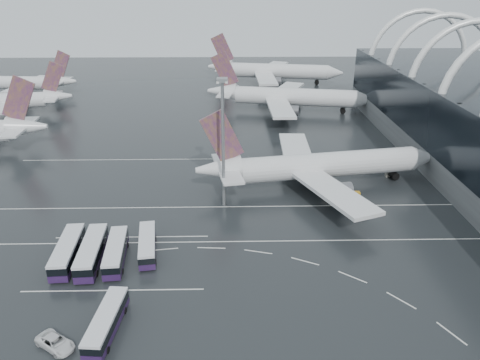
{
  "coord_description": "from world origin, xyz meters",
  "views": [
    {
      "loc": [
        -5.69,
        -75.33,
        44.22
      ],
      "look_at": [
        -3.82,
        9.91,
        7.0
      ],
      "focal_mm": 35.0,
      "sensor_mm": 36.0,
      "label": 1
    }
  ],
  "objects_px": {
    "airliner_gate_b": "(286,97)",
    "bus_row_near_a": "(68,251)",
    "airliner_gate_c": "(272,71)",
    "gse_cart_belly_b": "(339,164)",
    "bus_row_near_c": "(116,252)",
    "van_curve_a": "(55,343)",
    "floodlight_mast": "(223,129)",
    "bus_row_near_b": "(92,252)",
    "gse_cart_belly_a": "(355,194)",
    "airliner_main": "(317,166)",
    "gse_cart_belly_e": "(329,160)",
    "jet_remote_mid": "(14,101)",
    "bus_row_far_b": "(106,322)",
    "jet_remote_far": "(29,83)",
    "gse_cart_belly_d": "(390,174)",
    "bus_row_near_d": "(147,244)"
  },
  "relations": [
    {
      "from": "gse_cart_belly_b",
      "to": "jet_remote_mid",
      "type": "bearing_deg",
      "value": 153.18
    },
    {
      "from": "gse_cart_belly_a",
      "to": "gse_cart_belly_e",
      "type": "bearing_deg",
      "value": 94.51
    },
    {
      "from": "van_curve_a",
      "to": "jet_remote_mid",
      "type": "bearing_deg",
      "value": 59.64
    },
    {
      "from": "van_curve_a",
      "to": "gse_cart_belly_d",
      "type": "bearing_deg",
      "value": -12.95
    },
    {
      "from": "jet_remote_mid",
      "to": "bus_row_far_b",
      "type": "distance_m",
      "value": 125.49
    },
    {
      "from": "gse_cart_belly_b",
      "to": "airliner_main",
      "type": "bearing_deg",
      "value": -123.65
    },
    {
      "from": "airliner_gate_b",
      "to": "airliner_main",
      "type": "bearing_deg",
      "value": -79.54
    },
    {
      "from": "gse_cart_belly_e",
      "to": "bus_row_near_d",
      "type": "bearing_deg",
      "value": -133.46
    },
    {
      "from": "jet_remote_mid",
      "to": "bus_row_near_d",
      "type": "relative_size",
      "value": 3.33
    },
    {
      "from": "bus_row_near_b",
      "to": "van_curve_a",
      "type": "distance_m",
      "value": 20.04
    },
    {
      "from": "bus_row_near_c",
      "to": "gse_cart_belly_a",
      "type": "xyz_separation_m",
      "value": [
        46.53,
        23.97,
        -1.15
      ]
    },
    {
      "from": "jet_remote_far",
      "to": "gse_cart_belly_d",
      "type": "height_order",
      "value": "jet_remote_far"
    },
    {
      "from": "bus_row_near_a",
      "to": "gse_cart_belly_e",
      "type": "bearing_deg",
      "value": -54.17
    },
    {
      "from": "bus_row_near_a",
      "to": "floodlight_mast",
      "type": "bearing_deg",
      "value": -56.0
    },
    {
      "from": "jet_remote_mid",
      "to": "bus_row_near_c",
      "type": "relative_size",
      "value": 3.16
    },
    {
      "from": "jet_remote_mid",
      "to": "bus_row_near_c",
      "type": "height_order",
      "value": "jet_remote_mid"
    },
    {
      "from": "airliner_gate_c",
      "to": "jet_remote_mid",
      "type": "height_order",
      "value": "airliner_gate_c"
    },
    {
      "from": "bus_row_near_a",
      "to": "bus_row_near_d",
      "type": "bearing_deg",
      "value": -84.35
    },
    {
      "from": "airliner_gate_b",
      "to": "jet_remote_far",
      "type": "bearing_deg",
      "value": 175.1
    },
    {
      "from": "bus_row_far_b",
      "to": "gse_cart_belly_a",
      "type": "relative_size",
      "value": 5.78
    },
    {
      "from": "airliner_gate_b",
      "to": "jet_remote_mid",
      "type": "bearing_deg",
      "value": -168.48
    },
    {
      "from": "floodlight_mast",
      "to": "gse_cart_belly_b",
      "type": "bearing_deg",
      "value": 36.38
    },
    {
      "from": "bus_row_near_b",
      "to": "gse_cart_belly_a",
      "type": "bearing_deg",
      "value": -68.29
    },
    {
      "from": "airliner_gate_c",
      "to": "van_curve_a",
      "type": "height_order",
      "value": "airliner_gate_c"
    },
    {
      "from": "bus_row_near_c",
      "to": "gse_cart_belly_d",
      "type": "height_order",
      "value": "bus_row_near_c"
    },
    {
      "from": "bus_row_far_b",
      "to": "van_curve_a",
      "type": "xyz_separation_m",
      "value": [
        -5.98,
        -2.82,
        -0.83
      ]
    },
    {
      "from": "jet_remote_far",
      "to": "bus_row_near_c",
      "type": "xyz_separation_m",
      "value": [
        61.77,
        -123.38,
        -2.85
      ]
    },
    {
      "from": "gse_cart_belly_d",
      "to": "gse_cart_belly_a",
      "type": "bearing_deg",
      "value": -135.29
    },
    {
      "from": "bus_row_near_d",
      "to": "floodlight_mast",
      "type": "xyz_separation_m",
      "value": [
        13.11,
        18.26,
        15.14
      ]
    },
    {
      "from": "bus_row_near_a",
      "to": "airliner_gate_c",
      "type": "bearing_deg",
      "value": -22.23
    },
    {
      "from": "airliner_gate_c",
      "to": "jet_remote_mid",
      "type": "relative_size",
      "value": 1.46
    },
    {
      "from": "airliner_gate_c",
      "to": "bus_row_near_c",
      "type": "relative_size",
      "value": 4.63
    },
    {
      "from": "jet_remote_far",
      "to": "gse_cart_belly_e",
      "type": "distance_m",
      "value": 132.65
    },
    {
      "from": "airliner_main",
      "to": "gse_cart_belly_d",
      "type": "height_order",
      "value": "airliner_main"
    },
    {
      "from": "airliner_gate_c",
      "to": "bus_row_far_b",
      "type": "bearing_deg",
      "value": -91.78
    },
    {
      "from": "airliner_gate_b",
      "to": "bus_row_near_c",
      "type": "height_order",
      "value": "airliner_gate_b"
    },
    {
      "from": "airliner_main",
      "to": "gse_cart_belly_e",
      "type": "distance_m",
      "value": 16.38
    },
    {
      "from": "bus_row_near_b",
      "to": "gse_cart_belly_a",
      "type": "xyz_separation_m",
      "value": [
        50.51,
        24.12,
        -1.31
      ]
    },
    {
      "from": "airliner_gate_b",
      "to": "bus_row_near_d",
      "type": "relative_size",
      "value": 4.76
    },
    {
      "from": "gse_cart_belly_d",
      "to": "bus_row_near_a",
      "type": "bearing_deg",
      "value": -152.03
    },
    {
      "from": "jet_remote_far",
      "to": "gse_cart_belly_e",
      "type": "height_order",
      "value": "jet_remote_far"
    },
    {
      "from": "airliner_gate_c",
      "to": "gse_cart_belly_b",
      "type": "relative_size",
      "value": 24.84
    },
    {
      "from": "jet_remote_mid",
      "to": "jet_remote_far",
      "type": "height_order",
      "value": "jet_remote_mid"
    },
    {
      "from": "airliner_gate_b",
      "to": "bus_row_near_a",
      "type": "relative_size",
      "value": 4.21
    },
    {
      "from": "bus_row_near_c",
      "to": "van_curve_a",
      "type": "distance_m",
      "value": 20.47
    },
    {
      "from": "airliner_gate_c",
      "to": "gse_cart_belly_a",
      "type": "relative_size",
      "value": 28.37
    },
    {
      "from": "bus_row_near_c",
      "to": "jet_remote_mid",
      "type": "bearing_deg",
      "value": 25.24
    },
    {
      "from": "floodlight_mast",
      "to": "gse_cart_belly_d",
      "type": "relative_size",
      "value": 11.78
    },
    {
      "from": "airliner_gate_b",
      "to": "gse_cart_belly_b",
      "type": "distance_m",
      "value": 53.63
    },
    {
      "from": "van_curve_a",
      "to": "gse_cart_belly_a",
      "type": "relative_size",
      "value": 2.72
    }
  ]
}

